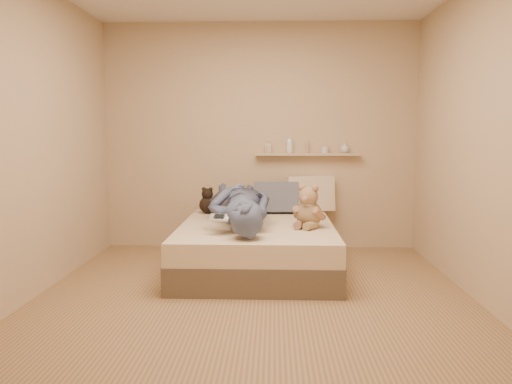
{
  "coord_description": "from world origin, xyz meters",
  "views": [
    {
      "loc": [
        0.16,
        -3.92,
        1.34
      ],
      "look_at": [
        0.0,
        0.65,
        0.8
      ],
      "focal_mm": 35.0,
      "sensor_mm": 36.0,
      "label": 1
    }
  ],
  "objects_px": {
    "dark_plush": "(208,202)",
    "person": "(240,204)",
    "bed": "(257,246)",
    "pillow_grey": "(276,198)",
    "teddy_bear": "(308,210)",
    "game_console": "(219,218)",
    "wall_shelf": "(307,154)",
    "pillow_cream": "(310,194)"
  },
  "relations": [
    {
      "from": "bed",
      "to": "wall_shelf",
      "type": "relative_size",
      "value": 1.58
    },
    {
      "from": "teddy_bear",
      "to": "wall_shelf",
      "type": "relative_size",
      "value": 0.35
    },
    {
      "from": "game_console",
      "to": "wall_shelf",
      "type": "xyz_separation_m",
      "value": [
        0.86,
        1.47,
        0.49
      ]
    },
    {
      "from": "pillow_cream",
      "to": "pillow_grey",
      "type": "height_order",
      "value": "pillow_cream"
    },
    {
      "from": "wall_shelf",
      "to": "bed",
      "type": "bearing_deg",
      "value": -121.18
    },
    {
      "from": "bed",
      "to": "teddy_bear",
      "type": "relative_size",
      "value": 4.58
    },
    {
      "from": "bed",
      "to": "person",
      "type": "height_order",
      "value": "person"
    },
    {
      "from": "pillow_cream",
      "to": "game_console",
      "type": "bearing_deg",
      "value": -122.58
    },
    {
      "from": "pillow_cream",
      "to": "wall_shelf",
      "type": "relative_size",
      "value": 0.46
    },
    {
      "from": "bed",
      "to": "dark_plush",
      "type": "bearing_deg",
      "value": 132.07
    },
    {
      "from": "dark_plush",
      "to": "teddy_bear",
      "type": "bearing_deg",
      "value": -37.19
    },
    {
      "from": "pillow_grey",
      "to": "pillow_cream",
      "type": "bearing_deg",
      "value": 19.91
    },
    {
      "from": "bed",
      "to": "pillow_grey",
      "type": "height_order",
      "value": "pillow_grey"
    },
    {
      "from": "teddy_bear",
      "to": "pillow_grey",
      "type": "distance_m",
      "value": 0.91
    },
    {
      "from": "game_console",
      "to": "wall_shelf",
      "type": "relative_size",
      "value": 0.16
    },
    {
      "from": "game_console",
      "to": "pillow_cream",
      "type": "height_order",
      "value": "pillow_cream"
    },
    {
      "from": "teddy_bear",
      "to": "pillow_grey",
      "type": "height_order",
      "value": "teddy_bear"
    },
    {
      "from": "person",
      "to": "wall_shelf",
      "type": "bearing_deg",
      "value": -135.24
    },
    {
      "from": "bed",
      "to": "game_console",
      "type": "relative_size",
      "value": 10.02
    },
    {
      "from": "teddy_bear",
      "to": "pillow_cream",
      "type": "relative_size",
      "value": 0.75
    },
    {
      "from": "game_console",
      "to": "wall_shelf",
      "type": "distance_m",
      "value": 1.77
    },
    {
      "from": "game_console",
      "to": "pillow_cream",
      "type": "relative_size",
      "value": 0.34
    },
    {
      "from": "pillow_grey",
      "to": "person",
      "type": "relative_size",
      "value": 0.29
    },
    {
      "from": "bed",
      "to": "game_console",
      "type": "height_order",
      "value": "game_console"
    },
    {
      "from": "bed",
      "to": "pillow_grey",
      "type": "xyz_separation_m",
      "value": [
        0.19,
        0.69,
        0.4
      ]
    },
    {
      "from": "bed",
      "to": "pillow_cream",
      "type": "height_order",
      "value": "pillow_cream"
    },
    {
      "from": "game_console",
      "to": "person",
      "type": "distance_m",
      "value": 0.56
    },
    {
      "from": "game_console",
      "to": "person",
      "type": "height_order",
      "value": "person"
    },
    {
      "from": "bed",
      "to": "pillow_cream",
      "type": "bearing_deg",
      "value": 55.15
    },
    {
      "from": "teddy_bear",
      "to": "wall_shelf",
      "type": "xyz_separation_m",
      "value": [
        0.06,
        1.08,
        0.48
      ]
    },
    {
      "from": "teddy_bear",
      "to": "person",
      "type": "xyz_separation_m",
      "value": [
        -0.66,
        0.15,
        0.03
      ]
    },
    {
      "from": "bed",
      "to": "game_console",
      "type": "bearing_deg",
      "value": -118.99
    },
    {
      "from": "person",
      "to": "wall_shelf",
      "type": "height_order",
      "value": "wall_shelf"
    },
    {
      "from": "dark_plush",
      "to": "person",
      "type": "height_order",
      "value": "person"
    },
    {
      "from": "bed",
      "to": "dark_plush",
      "type": "distance_m",
      "value": 0.92
    },
    {
      "from": "teddy_bear",
      "to": "person",
      "type": "relative_size",
      "value": 0.24
    },
    {
      "from": "pillow_cream",
      "to": "pillow_grey",
      "type": "relative_size",
      "value": 1.1
    },
    {
      "from": "pillow_cream",
      "to": "pillow_grey",
      "type": "bearing_deg",
      "value": -160.09
    },
    {
      "from": "pillow_cream",
      "to": "person",
      "type": "height_order",
      "value": "pillow_cream"
    },
    {
      "from": "teddy_bear",
      "to": "person",
      "type": "distance_m",
      "value": 0.68
    },
    {
      "from": "wall_shelf",
      "to": "person",
      "type": "bearing_deg",
      "value": -127.81
    },
    {
      "from": "game_console",
      "to": "dark_plush",
      "type": "height_order",
      "value": "dark_plush"
    }
  ]
}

